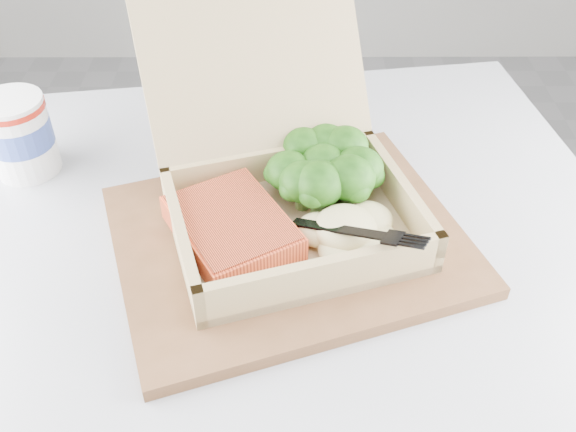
{
  "coord_description": "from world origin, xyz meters",
  "views": [
    {
      "loc": [
        0.52,
        -0.25,
        1.17
      ],
      "look_at": [
        0.52,
        0.22,
        0.76
      ],
      "focal_mm": 40.0,
      "sensor_mm": 36.0,
      "label": 1
    }
  ],
  "objects_px": {
    "takeout_container": "(280,168)",
    "paper_cup": "(19,133)",
    "serving_tray": "(289,240)",
    "cafe_table": "(282,378)"
  },
  "relations": [
    {
      "from": "cafe_table",
      "to": "serving_tray",
      "type": "height_order",
      "value": "serving_tray"
    },
    {
      "from": "serving_tray",
      "to": "paper_cup",
      "type": "bearing_deg",
      "value": 156.77
    },
    {
      "from": "takeout_container",
      "to": "cafe_table",
      "type": "bearing_deg",
      "value": -107.15
    },
    {
      "from": "cafe_table",
      "to": "paper_cup",
      "type": "xyz_separation_m",
      "value": [
        -0.29,
        0.17,
        0.23
      ]
    },
    {
      "from": "serving_tray",
      "to": "takeout_container",
      "type": "bearing_deg",
      "value": 100.44
    },
    {
      "from": "serving_tray",
      "to": "takeout_container",
      "type": "relative_size",
      "value": 1.0
    },
    {
      "from": "cafe_table",
      "to": "paper_cup",
      "type": "distance_m",
      "value": 0.41
    },
    {
      "from": "takeout_container",
      "to": "paper_cup",
      "type": "distance_m",
      "value": 0.31
    },
    {
      "from": "cafe_table",
      "to": "takeout_container",
      "type": "bearing_deg",
      "value": 89.86
    },
    {
      "from": "cafe_table",
      "to": "takeout_container",
      "type": "height_order",
      "value": "takeout_container"
    }
  ]
}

